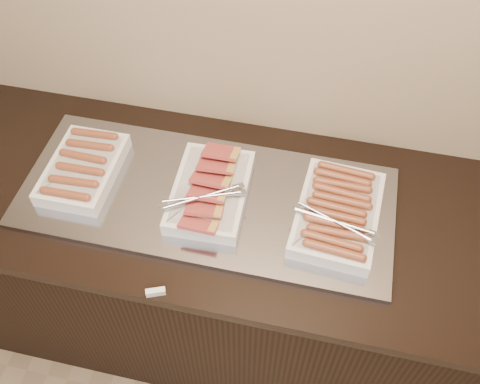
% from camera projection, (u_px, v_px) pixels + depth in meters
% --- Properties ---
extents(counter, '(2.06, 0.76, 0.90)m').
position_uv_depth(counter, '(215.00, 269.00, 2.09)').
color(counter, black).
rests_on(counter, ground).
extents(warming_tray, '(1.20, 0.50, 0.02)m').
position_uv_depth(warming_tray, '(206.00, 197.00, 1.73)').
color(warming_tray, '#9799A5').
rests_on(warming_tray, counter).
extents(dish_left, '(0.21, 0.32, 0.07)m').
position_uv_depth(dish_left, '(83.00, 168.00, 1.75)').
color(dish_left, silver).
rests_on(dish_left, warming_tray).
extents(dish_center, '(0.26, 0.37, 0.09)m').
position_uv_depth(dish_center, '(210.00, 191.00, 1.69)').
color(dish_center, silver).
rests_on(dish_center, warming_tray).
extents(dish_right, '(0.28, 0.38, 0.08)m').
position_uv_depth(dish_right, '(337.00, 213.00, 1.63)').
color(dish_right, silver).
rests_on(dish_right, warming_tray).
extents(label_holder, '(0.06, 0.04, 0.02)m').
position_uv_depth(label_holder, '(156.00, 292.00, 1.52)').
color(label_holder, silver).
rests_on(label_holder, counter).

